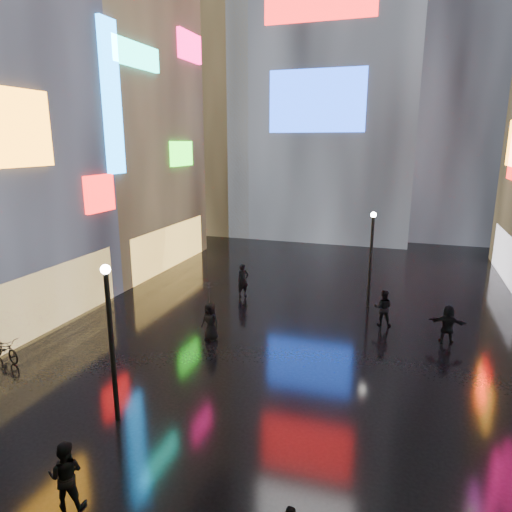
% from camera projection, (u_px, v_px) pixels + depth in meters
% --- Properties ---
extents(ground, '(140.00, 140.00, 0.00)m').
position_uv_depth(ground, '(304.00, 313.00, 23.87)').
color(ground, black).
rests_on(ground, ground).
extents(building_left_far, '(10.28, 12.00, 22.00)m').
position_uv_depth(building_left_far, '(101.00, 108.00, 31.61)').
color(building_left_far, black).
rests_on(building_left_far, ground).
extents(tower_main, '(16.00, 14.20, 42.00)m').
position_uv_depth(tower_main, '(335.00, 4.00, 41.76)').
color(tower_main, black).
rests_on(tower_main, ground).
extents(tower_flank_right, '(12.00, 12.00, 34.00)m').
position_uv_depth(tower_flank_right, '(470.00, 47.00, 40.93)').
color(tower_flank_right, black).
rests_on(tower_flank_right, ground).
extents(tower_flank_left, '(10.00, 10.00, 26.00)m').
position_uv_depth(tower_flank_left, '(217.00, 98.00, 45.24)').
color(tower_flank_left, black).
rests_on(tower_flank_left, ground).
extents(lamp_near, '(0.30, 0.30, 5.20)m').
position_uv_depth(lamp_near, '(111.00, 335.00, 14.01)').
color(lamp_near, black).
rests_on(lamp_near, ground).
extents(lamp_far, '(0.30, 0.30, 5.20)m').
position_uv_depth(lamp_far, '(371.00, 254.00, 24.17)').
color(lamp_far, black).
rests_on(lamp_far, ground).
extents(pedestrian_1, '(1.04, 0.93, 1.76)m').
position_uv_depth(pedestrian_1, '(66.00, 475.00, 11.04)').
color(pedestrian_1, black).
rests_on(pedestrian_1, ground).
extents(pedestrian_4, '(0.95, 0.72, 1.74)m').
position_uv_depth(pedestrian_4, '(210.00, 321.00, 20.52)').
color(pedestrian_4, black).
rests_on(pedestrian_4, ground).
extents(pedestrian_5, '(1.62, 0.57, 1.73)m').
position_uv_depth(pedestrian_5, '(448.00, 324.00, 20.23)').
color(pedestrian_5, black).
rests_on(pedestrian_5, ground).
extents(pedestrian_6, '(0.81, 0.84, 1.93)m').
position_uv_depth(pedestrian_6, '(243.00, 280.00, 26.27)').
color(pedestrian_6, black).
rests_on(pedestrian_6, ground).
extents(pedestrian_7, '(0.91, 0.72, 1.79)m').
position_uv_depth(pedestrian_7, '(383.00, 308.00, 22.12)').
color(pedestrian_7, black).
rests_on(pedestrian_7, ground).
extents(umbrella_2, '(1.49, 1.49, 0.97)m').
position_uv_depth(umbrella_2, '(210.00, 293.00, 20.20)').
color(umbrella_2, black).
rests_on(umbrella_2, pedestrian_4).
extents(bicycle, '(1.98, 1.11, 0.98)m').
position_uv_depth(bicycle, '(5.00, 349.00, 18.64)').
color(bicycle, black).
rests_on(bicycle, ground).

